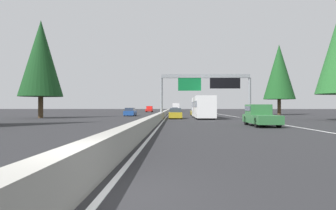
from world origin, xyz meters
The scene contains 16 objects.
ground_plane centered at (60.00, 0.00, 0.00)m, with size 320.00×320.00×0.00m, color #262628.
median_barrier centered at (80.00, 0.30, 0.45)m, with size 180.00×0.56×0.90m, color #9E9B93.
shoulder_stripe_right centered at (70.00, -11.52, 0.01)m, with size 160.00×0.16×0.01m, color silver.
shoulder_stripe_median centered at (70.00, -0.25, 0.01)m, with size 160.00×0.16×0.01m, color silver.
sign_gantry_overhead centered at (37.25, -6.04, 4.93)m, with size 0.50×12.68×6.20m.
pickup_far_center centered at (21.17, -9.00, 0.91)m, with size 5.60×2.00×1.86m.
sedan_far_right centered at (36.83, -1.66, 0.68)m, with size 4.40×1.80×1.47m.
sedan_distant_a centered at (51.85, -5.47, 0.68)m, with size 4.40×1.80×1.47m.
sedan_near_right centered at (78.44, -1.63, 0.68)m, with size 4.40×1.80×1.47m.
box_truck_mid_right centered at (108.62, -1.95, 1.61)m, with size 8.50×2.40×2.95m.
minivan_far_left centered at (91.58, -8.77, 0.95)m, with size 5.00×1.95×1.69m.
bus_distant_b centered at (38.60, -5.61, 1.72)m, with size 11.50×2.55×3.10m.
oncoming_near centered at (49.09, 6.43, 0.68)m, with size 4.40×1.80×1.47m.
oncoming_far centered at (90.36, 6.44, 0.91)m, with size 5.60×2.00×1.86m.
conifer_right_mid centered at (58.84, -23.38, 8.95)m, with size 6.47×6.47×14.71m.
conifer_left_near centered at (38.86, 18.11, 8.76)m, with size 6.34×6.34×14.41m.
Camera 1 is at (-5.59, -1.61, 1.66)m, focal length 32.76 mm.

